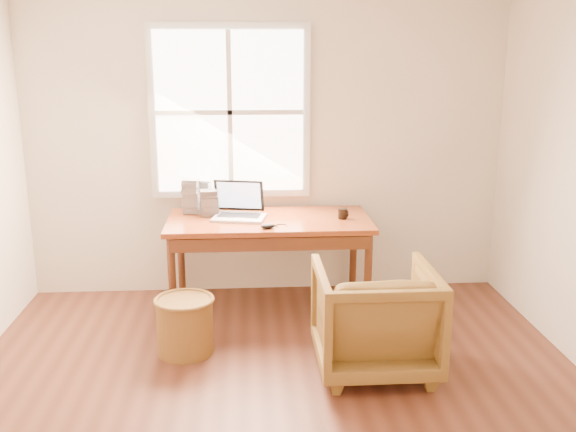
{
  "coord_description": "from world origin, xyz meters",
  "views": [
    {
      "loc": [
        -0.17,
        -3.11,
        2.03
      ],
      "look_at": [
        0.14,
        1.65,
        0.81
      ],
      "focal_mm": 40.0,
      "sensor_mm": 36.0,
      "label": 1
    }
  ],
  "objects_px": {
    "wicker_stool": "(185,326)",
    "coffee_mug": "(342,214)",
    "desk": "(269,221)",
    "laptop": "(239,199)",
    "cd_stack_a": "(203,195)",
    "armchair": "(375,318)"
  },
  "relations": [
    {
      "from": "desk",
      "to": "laptop",
      "type": "distance_m",
      "value": 0.3
    },
    {
      "from": "laptop",
      "to": "cd_stack_a",
      "type": "xyz_separation_m",
      "value": [
        -0.3,
        0.31,
        -0.03
      ]
    },
    {
      "from": "laptop",
      "to": "cd_stack_a",
      "type": "relative_size",
      "value": 1.68
    },
    {
      "from": "desk",
      "to": "coffee_mug",
      "type": "relative_size",
      "value": 19.81
    },
    {
      "from": "desk",
      "to": "cd_stack_a",
      "type": "xyz_separation_m",
      "value": [
        -0.54,
        0.31,
        0.15
      ]
    },
    {
      "from": "laptop",
      "to": "coffee_mug",
      "type": "height_order",
      "value": "laptop"
    },
    {
      "from": "wicker_stool",
      "to": "laptop",
      "type": "distance_m",
      "value": 1.12
    },
    {
      "from": "desk",
      "to": "coffee_mug",
      "type": "distance_m",
      "value": 0.58
    },
    {
      "from": "armchair",
      "to": "coffee_mug",
      "type": "relative_size",
      "value": 9.66
    },
    {
      "from": "coffee_mug",
      "to": "laptop",
      "type": "bearing_deg",
      "value": 160.24
    },
    {
      "from": "coffee_mug",
      "to": "cd_stack_a",
      "type": "bearing_deg",
      "value": 145.59
    },
    {
      "from": "wicker_stool",
      "to": "laptop",
      "type": "bearing_deg",
      "value": 63.97
    },
    {
      "from": "desk",
      "to": "wicker_stool",
      "type": "xyz_separation_m",
      "value": [
        -0.61,
        -0.77,
        -0.54
      ]
    },
    {
      "from": "coffee_mug",
      "to": "cd_stack_a",
      "type": "xyz_separation_m",
      "value": [
        -1.12,
        0.35,
        0.09
      ]
    },
    {
      "from": "desk",
      "to": "wicker_stool",
      "type": "bearing_deg",
      "value": -128.32
    },
    {
      "from": "wicker_stool",
      "to": "cd_stack_a",
      "type": "xyz_separation_m",
      "value": [
        0.08,
        1.08,
        0.69
      ]
    },
    {
      "from": "wicker_stool",
      "to": "coffee_mug",
      "type": "height_order",
      "value": "coffee_mug"
    },
    {
      "from": "wicker_stool",
      "to": "coffee_mug",
      "type": "distance_m",
      "value": 1.52
    },
    {
      "from": "desk",
      "to": "cd_stack_a",
      "type": "height_order",
      "value": "cd_stack_a"
    },
    {
      "from": "desk",
      "to": "coffee_mug",
      "type": "xyz_separation_m",
      "value": [
        0.58,
        -0.04,
        0.06
      ]
    },
    {
      "from": "wicker_stool",
      "to": "cd_stack_a",
      "type": "distance_m",
      "value": 1.29
    },
    {
      "from": "wicker_stool",
      "to": "armchair",
      "type": "bearing_deg",
      "value": -14.22
    }
  ]
}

